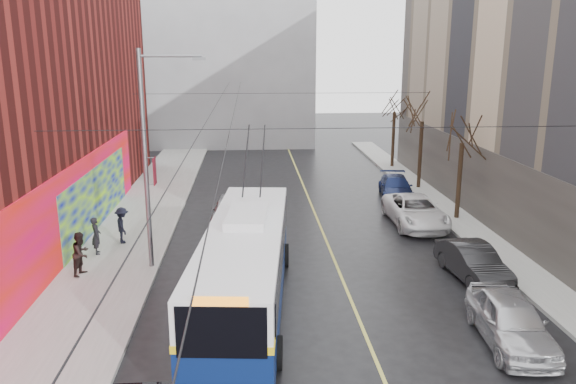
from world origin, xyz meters
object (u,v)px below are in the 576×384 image
at_px(parked_car_a, 510,320).
at_px(tree_near, 463,128).
at_px(following_car, 229,210).
at_px(pedestrian_a, 96,236).
at_px(tree_far, 395,102).
at_px(pedestrian_c, 122,225).
at_px(parked_car_b, 473,262).
at_px(parked_car_c, 415,211).
at_px(parked_car_d, 396,187).
at_px(pedestrian_b, 81,254).
at_px(tree_mid, 423,110).
at_px(trolleybus, 245,265).
at_px(streetlight_pole, 149,155).

bearing_deg(parked_car_a, tree_near, 81.22).
xyz_separation_m(following_car, pedestrian_a, (-5.70, -4.62, 0.24)).
xyz_separation_m(tree_far, pedestrian_c, (-17.11, -16.93, -4.14)).
height_order(tree_far, parked_car_a, tree_far).
height_order(parked_car_b, parked_car_c, parked_car_c).
bearing_deg(parked_car_d, tree_far, 85.19).
xyz_separation_m(tree_near, pedestrian_b, (-17.90, -6.76, -3.93)).
bearing_deg(tree_mid, tree_near, -90.00).
height_order(trolleybus, parked_car_b, trolleybus).
distance_m(tree_near, pedestrian_b, 19.54).
bearing_deg(following_car, parked_car_c, -1.49).
relative_size(parked_car_b, pedestrian_a, 2.56).
height_order(tree_mid, parked_car_c, tree_mid).
xyz_separation_m(streetlight_pole, parked_car_a, (12.02, -6.99, -4.08)).
distance_m(streetlight_pole, parked_car_b, 13.64).
relative_size(tree_mid, parked_car_a, 1.48).
height_order(streetlight_pole, pedestrian_a, streetlight_pole).
distance_m(streetlight_pole, following_car, 8.03).
xyz_separation_m(tree_near, parked_car_a, (-3.12, -12.99, -4.21)).
xyz_separation_m(pedestrian_a, pedestrian_b, (0.03, -2.41, 0.06)).
height_order(streetlight_pole, parked_car_b, streetlight_pole).
relative_size(tree_near, parked_car_a, 1.42).
height_order(parked_car_a, pedestrian_a, pedestrian_a).
height_order(parked_car_a, pedestrian_b, pedestrian_b).
bearing_deg(tree_near, parked_car_b, -106.10).
xyz_separation_m(parked_car_a, pedestrian_a, (-14.82, 8.64, 0.22)).
relative_size(streetlight_pole, parked_car_c, 1.65).
height_order(tree_near, parked_car_d, tree_near).
xyz_separation_m(tree_near, parked_car_c, (-2.51, -0.70, -4.22)).
xyz_separation_m(trolleybus, parked_car_d, (9.26, 14.75, -0.93)).
relative_size(trolleybus, following_car, 2.82).
xyz_separation_m(trolleybus, pedestrian_a, (-6.59, 5.53, -0.62)).
relative_size(trolleybus, parked_car_d, 2.64).
xyz_separation_m(parked_car_c, parked_car_d, (0.42, 5.56, -0.08)).
bearing_deg(parked_car_a, parked_car_c, 91.87).
height_order(tree_near, following_car, tree_near).
height_order(pedestrian_b, pedestrian_c, pedestrian_b).
height_order(following_car, pedestrian_b, pedestrian_b).
xyz_separation_m(tree_mid, parked_car_b, (-2.29, -14.94, -4.55)).
bearing_deg(streetlight_pole, parked_car_c, 22.77).
relative_size(tree_mid, parked_car_b, 1.56).
distance_m(tree_mid, pedestrian_a, 21.65).
relative_size(parked_car_c, pedestrian_a, 3.27).
relative_size(parked_car_a, parked_car_c, 0.83).
xyz_separation_m(streetlight_pole, parked_car_c, (12.63, 5.30, -4.09)).
bearing_deg(following_car, tree_near, 2.91).
bearing_deg(pedestrian_c, pedestrian_b, 148.42).
distance_m(tree_far, pedestrian_b, 27.72).
relative_size(tree_far, parked_car_d, 1.41).
xyz_separation_m(parked_car_a, following_car, (-9.11, 13.26, -0.03)).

